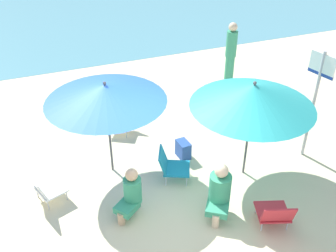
# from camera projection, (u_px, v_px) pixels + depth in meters

# --- Properties ---
(ground_plane) EXTENTS (40.00, 40.00, 0.00)m
(ground_plane) POSITION_uv_depth(u_px,v_px,m) (171.00, 203.00, 6.87)
(ground_plane) COLOR beige
(umbrella_blue) EXTENTS (2.09, 2.09, 1.87)m
(umbrella_blue) POSITION_uv_depth(u_px,v_px,m) (105.00, 93.00, 6.72)
(umbrella_blue) COLOR #4C4C51
(umbrella_blue) RESTS_ON ground_plane
(umbrella_teal) EXTENTS (2.13, 2.13, 1.91)m
(umbrella_teal) POSITION_uv_depth(u_px,v_px,m) (253.00, 96.00, 6.66)
(umbrella_teal) COLOR #4C4C51
(umbrella_teal) RESTS_ON ground_plane
(beach_chair_a) EXTENTS (0.70, 0.65, 0.62)m
(beach_chair_a) POSITION_uv_depth(u_px,v_px,m) (171.00, 165.00, 7.23)
(beach_chair_a) COLOR teal
(beach_chair_a) RESTS_ON ground_plane
(beach_chair_b) EXTENTS (0.70, 0.71, 0.58)m
(beach_chair_b) POSITION_uv_depth(u_px,v_px,m) (120.00, 118.00, 8.61)
(beach_chair_b) COLOR white
(beach_chair_b) RESTS_ON ground_plane
(beach_chair_c) EXTENTS (0.66, 0.70, 0.58)m
(beach_chair_c) POSITION_uv_depth(u_px,v_px,m) (275.00, 213.00, 6.28)
(beach_chair_c) COLOR red
(beach_chair_c) RESTS_ON ground_plane
(beach_chair_d) EXTENTS (0.67, 0.66, 0.63)m
(beach_chair_d) POSITION_uv_depth(u_px,v_px,m) (44.00, 187.00, 6.73)
(beach_chair_d) COLOR white
(beach_chair_d) RESTS_ON ground_plane
(person_a) EXTENTS (0.53, 0.58, 0.99)m
(person_a) POSITION_uv_depth(u_px,v_px,m) (219.00, 191.00, 6.41)
(person_a) COLOR #389970
(person_a) RESTS_ON ground_plane
(person_b) EXTENTS (0.26, 0.26, 1.77)m
(person_b) POSITION_uv_depth(u_px,v_px,m) (230.00, 56.00, 9.83)
(person_b) COLOR #389970
(person_b) RESTS_ON ground_plane
(person_c) EXTENTS (0.52, 0.49, 0.88)m
(person_c) POSITION_uv_depth(u_px,v_px,m) (131.00, 193.00, 6.46)
(person_c) COLOR #389970
(person_c) RESTS_ON ground_plane
(warning_sign) EXTENTS (0.16, 0.51, 2.20)m
(warning_sign) POSITION_uv_depth(u_px,v_px,m) (317.00, 90.00, 7.25)
(warning_sign) COLOR #ADADB2
(warning_sign) RESTS_ON ground_plane
(beach_bag) EXTENTS (0.24, 0.34, 0.35)m
(beach_bag) POSITION_uv_depth(u_px,v_px,m) (183.00, 149.00, 7.88)
(beach_bag) COLOR #2D519E
(beach_bag) RESTS_ON ground_plane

